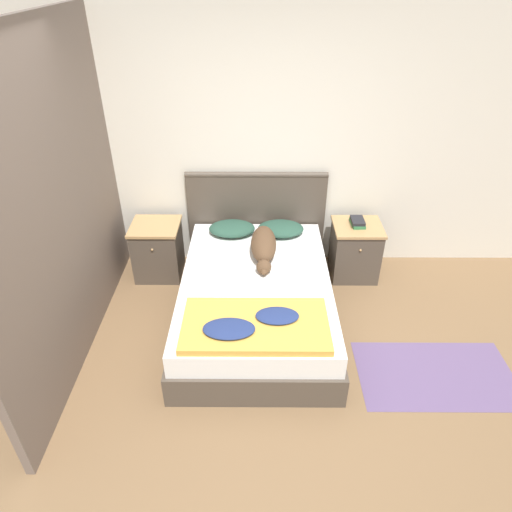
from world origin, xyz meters
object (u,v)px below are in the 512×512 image
object	(u,v)px
nightstand_right	(355,250)
pillow_left	(232,228)
book_stack	(358,222)
bed	(256,300)
pillow_right	(281,229)
dog	(264,245)
nightstand_left	(158,250)

from	to	relation	value
nightstand_right	pillow_left	world-z (taller)	same
nightstand_right	book_stack	world-z (taller)	book_stack
nightstand_right	pillow_left	bearing A→B (deg)	178.55
bed	book_stack	size ratio (longest dim) A/B	9.49
pillow_left	pillow_right	distance (m)	0.49
dog	nightstand_right	bearing A→B (deg)	21.37
nightstand_left	book_stack	bearing A→B (deg)	0.54
bed	dog	xyz separation A→B (m)	(0.07, 0.37, 0.35)
bed	pillow_left	world-z (taller)	pillow_left
nightstand_left	nightstand_right	bearing A→B (deg)	0.00
dog	bed	bearing A→B (deg)	-100.73
nightstand_right	nightstand_left	bearing A→B (deg)	180.00
bed	nightstand_left	xyz separation A→B (m)	(-1.02, 0.75, 0.06)
pillow_left	pillow_right	xyz separation A→B (m)	(0.49, 0.00, 0.00)
nightstand_right	bed	bearing A→B (deg)	-143.85
nightstand_left	pillow_right	bearing A→B (deg)	1.45
nightstand_left	pillow_right	xyz separation A→B (m)	(1.27, 0.03, 0.24)
nightstand_left	dog	distance (m)	1.19
pillow_right	book_stack	xyz separation A→B (m)	(0.77, -0.01, 0.09)
nightstand_left	book_stack	size ratio (longest dim) A/B	2.79
nightstand_right	pillow_left	size ratio (longest dim) A/B	1.26
pillow_right	book_stack	bearing A→B (deg)	-0.97
pillow_left	nightstand_left	bearing A→B (deg)	-177.62
nightstand_right	pillow_right	world-z (taller)	same
pillow_right	bed	bearing A→B (deg)	-107.61
nightstand_left	dog	size ratio (longest dim) A/B	0.75
nightstand_right	pillow_left	distance (m)	1.29
pillow_right	nightstand_left	bearing A→B (deg)	-178.55
nightstand_left	nightstand_right	distance (m)	2.04
nightstand_right	pillow_right	bearing A→B (deg)	177.62
nightstand_left	bed	bearing A→B (deg)	-36.15
nightstand_left	pillow_left	bearing A→B (deg)	2.38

